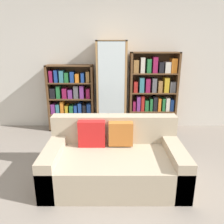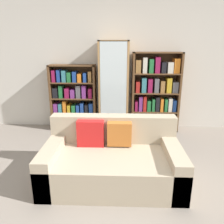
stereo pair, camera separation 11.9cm
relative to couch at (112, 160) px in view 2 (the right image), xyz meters
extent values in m
plane|color=gray|center=(-0.04, -0.59, -0.27)|extent=(16.00, 16.00, 0.00)
cube|color=beige|center=(-0.04, 2.03, 1.08)|extent=(6.14, 0.06, 2.70)
cube|color=tan|center=(0.00, -0.06, -0.07)|extent=(1.73, 0.98, 0.39)
cube|color=tan|center=(0.00, 0.33, 0.32)|extent=(1.73, 0.20, 0.39)
cube|color=tan|center=(-0.76, -0.06, -0.01)|extent=(0.20, 0.98, 0.51)
cube|color=tan|center=(0.77, -0.06, -0.01)|extent=(0.20, 0.98, 0.51)
cube|color=red|center=(-0.30, 0.17, 0.30)|extent=(0.36, 0.12, 0.36)
cube|color=#B76628|center=(0.09, 0.17, 0.30)|extent=(0.32, 0.12, 0.32)
cube|color=brown|center=(-1.31, 1.82, 0.40)|extent=(0.04, 0.32, 1.34)
cube|color=brown|center=(-0.42, 1.82, 0.40)|extent=(0.04, 0.32, 1.34)
cube|color=brown|center=(-0.87, 1.82, 1.06)|extent=(0.92, 0.32, 0.02)
cube|color=brown|center=(-0.87, 1.82, -0.26)|extent=(0.92, 0.32, 0.02)
cube|color=brown|center=(-0.87, 1.97, 0.40)|extent=(0.92, 0.01, 1.34)
cube|color=brown|center=(-0.87, 1.82, 0.08)|extent=(0.84, 0.32, 0.02)
cube|color=brown|center=(-0.87, 1.82, 0.40)|extent=(0.84, 0.32, 0.02)
cube|color=brown|center=(-0.87, 1.82, 0.73)|extent=(0.84, 0.32, 0.02)
cube|color=#237038|center=(-1.21, 1.81, -0.12)|extent=(0.12, 0.24, 0.25)
cube|color=black|center=(-1.07, 1.81, -0.15)|extent=(0.10, 0.24, 0.19)
cube|color=black|center=(-0.93, 1.81, -0.13)|extent=(0.11, 0.24, 0.22)
cube|color=#5B5B60|center=(-0.80, 1.81, -0.12)|extent=(0.11, 0.24, 0.24)
cube|color=black|center=(-0.66, 1.81, -0.13)|extent=(0.10, 0.24, 0.22)
cube|color=gold|center=(-0.52, 1.81, -0.15)|extent=(0.12, 0.24, 0.19)
cube|color=#7A3384|center=(-1.23, 1.81, 0.19)|extent=(0.08, 0.24, 0.20)
cube|color=teal|center=(-1.14, 1.81, 0.19)|extent=(0.07, 0.24, 0.20)
cube|color=orange|center=(-1.05, 1.81, 0.22)|extent=(0.06, 0.24, 0.26)
cube|color=gold|center=(-0.96, 1.81, 0.18)|extent=(0.06, 0.24, 0.17)
cube|color=#237038|center=(-0.86, 1.81, 0.17)|extent=(0.07, 0.24, 0.17)
cube|color=#1E4293|center=(-0.77, 1.81, 0.18)|extent=(0.06, 0.24, 0.17)
cube|color=#1E4293|center=(-0.69, 1.81, 0.20)|extent=(0.07, 0.24, 0.22)
cube|color=black|center=(-0.59, 1.81, 0.18)|extent=(0.07, 0.24, 0.18)
cube|color=#1E4293|center=(-0.50, 1.81, 0.19)|extent=(0.08, 0.24, 0.21)
cube|color=black|center=(-1.22, 1.81, 0.52)|extent=(0.10, 0.24, 0.20)
cube|color=#237038|center=(-1.10, 1.81, 0.54)|extent=(0.07, 0.24, 0.25)
cube|color=#8E1947|center=(-0.98, 1.81, 0.52)|extent=(0.09, 0.24, 0.20)
cube|color=#7A3384|center=(-0.87, 1.81, 0.50)|extent=(0.08, 0.24, 0.17)
cube|color=#5B5B60|center=(-0.75, 1.81, 0.54)|extent=(0.09, 0.24, 0.25)
cube|color=#7A3384|center=(-0.63, 1.81, 0.54)|extent=(0.08, 0.24, 0.26)
cube|color=#8E1947|center=(-0.51, 1.81, 0.51)|extent=(0.07, 0.24, 0.19)
cube|color=#8E1947|center=(-1.22, 1.81, 0.85)|extent=(0.06, 0.24, 0.23)
cube|color=#1E4293|center=(-1.13, 1.81, 0.86)|extent=(0.06, 0.24, 0.24)
cube|color=teal|center=(-1.02, 1.81, 0.85)|extent=(0.08, 0.24, 0.23)
cube|color=#237038|center=(-0.92, 1.81, 0.83)|extent=(0.07, 0.24, 0.19)
cube|color=#1E4293|center=(-0.81, 1.81, 0.84)|extent=(0.07, 0.24, 0.21)
cube|color=orange|center=(-0.71, 1.81, 0.82)|extent=(0.07, 0.24, 0.17)
cube|color=#1E4293|center=(-0.60, 1.81, 0.83)|extent=(0.06, 0.24, 0.18)
cube|color=olive|center=(-0.50, 1.81, 0.84)|extent=(0.07, 0.24, 0.21)
cube|color=#AD7F4C|center=(-0.31, 1.80, 0.63)|extent=(0.04, 0.36, 1.80)
cube|color=#AD7F4C|center=(0.24, 1.80, 0.63)|extent=(0.04, 0.36, 1.80)
cube|color=#AD7F4C|center=(-0.04, 1.80, 1.52)|extent=(0.59, 0.36, 0.02)
cube|color=#AD7F4C|center=(-0.04, 1.80, -0.26)|extent=(0.59, 0.36, 0.02)
cube|color=#AD7F4C|center=(-0.04, 1.97, 0.63)|extent=(0.59, 0.01, 1.80)
cube|color=silver|center=(-0.04, 1.62, 0.63)|extent=(0.51, 0.01, 1.78)
cube|color=#AD7F4C|center=(-0.04, 1.80, 0.05)|extent=(0.51, 0.32, 0.02)
cube|color=#AD7F4C|center=(-0.04, 1.80, 0.34)|extent=(0.51, 0.32, 0.02)
cube|color=#AD7F4C|center=(-0.04, 1.80, 0.63)|extent=(0.51, 0.32, 0.02)
cube|color=#AD7F4C|center=(-0.04, 1.80, 0.93)|extent=(0.51, 0.32, 0.02)
cube|color=#AD7F4C|center=(-0.04, 1.80, 1.22)|extent=(0.51, 0.32, 0.02)
cylinder|color=silver|center=(-0.23, 1.79, -0.21)|extent=(0.01, 0.01, 0.08)
cone|color=silver|center=(-0.23, 1.79, -0.12)|extent=(0.05, 0.05, 0.09)
cylinder|color=silver|center=(-0.15, 1.80, -0.21)|extent=(0.01, 0.01, 0.08)
cone|color=silver|center=(-0.15, 1.80, -0.12)|extent=(0.05, 0.05, 0.09)
cylinder|color=silver|center=(-0.07, 1.81, -0.21)|extent=(0.01, 0.01, 0.08)
cone|color=silver|center=(-0.07, 1.81, -0.12)|extent=(0.05, 0.05, 0.09)
cylinder|color=silver|center=(0.00, 1.80, -0.21)|extent=(0.01, 0.01, 0.08)
cone|color=silver|center=(0.00, 1.80, -0.12)|extent=(0.05, 0.05, 0.09)
cylinder|color=silver|center=(0.08, 1.79, -0.21)|extent=(0.01, 0.01, 0.08)
cone|color=silver|center=(0.08, 1.79, -0.12)|extent=(0.05, 0.05, 0.09)
cylinder|color=silver|center=(0.16, 1.81, -0.21)|extent=(0.01, 0.01, 0.08)
cone|color=silver|center=(0.16, 1.81, -0.12)|extent=(0.05, 0.05, 0.09)
cylinder|color=silver|center=(-0.22, 1.80, 0.09)|extent=(0.01, 0.01, 0.07)
cone|color=silver|center=(-0.22, 1.80, 0.17)|extent=(0.07, 0.07, 0.08)
cylinder|color=silver|center=(-0.13, 1.81, 0.09)|extent=(0.01, 0.01, 0.07)
cone|color=silver|center=(-0.13, 1.81, 0.17)|extent=(0.07, 0.07, 0.08)
cylinder|color=silver|center=(-0.04, 1.79, 0.09)|extent=(0.01, 0.01, 0.07)
cone|color=silver|center=(-0.04, 1.79, 0.17)|extent=(0.07, 0.07, 0.08)
cylinder|color=silver|center=(0.06, 1.81, 0.09)|extent=(0.01, 0.01, 0.07)
cone|color=silver|center=(0.06, 1.81, 0.17)|extent=(0.07, 0.07, 0.08)
cylinder|color=silver|center=(0.15, 1.82, 0.09)|extent=(0.01, 0.01, 0.07)
cone|color=silver|center=(0.15, 1.82, 0.17)|extent=(0.07, 0.07, 0.08)
cylinder|color=silver|center=(-0.19, 1.81, 0.39)|extent=(0.01, 0.01, 0.08)
cone|color=silver|center=(-0.19, 1.81, 0.49)|extent=(0.09, 0.09, 0.10)
cylinder|color=silver|center=(-0.04, 1.79, 0.39)|extent=(0.01, 0.01, 0.08)
cone|color=silver|center=(-0.04, 1.79, 0.49)|extent=(0.09, 0.09, 0.10)
cylinder|color=silver|center=(0.12, 1.80, 0.39)|extent=(0.01, 0.01, 0.08)
cone|color=silver|center=(0.12, 1.80, 0.49)|extent=(0.09, 0.09, 0.10)
cylinder|color=silver|center=(-0.23, 1.81, 0.68)|extent=(0.01, 0.01, 0.07)
cone|color=silver|center=(-0.23, 1.81, 0.76)|extent=(0.05, 0.05, 0.09)
cylinder|color=silver|center=(-0.15, 1.81, 0.68)|extent=(0.01, 0.01, 0.07)
cone|color=silver|center=(-0.15, 1.81, 0.76)|extent=(0.05, 0.05, 0.09)
cylinder|color=silver|center=(-0.07, 1.80, 0.68)|extent=(0.01, 0.01, 0.07)
cone|color=silver|center=(-0.07, 1.80, 0.76)|extent=(0.05, 0.05, 0.09)
cylinder|color=silver|center=(0.00, 1.82, 0.68)|extent=(0.01, 0.01, 0.07)
cone|color=silver|center=(0.00, 1.82, 0.76)|extent=(0.05, 0.05, 0.09)
cylinder|color=silver|center=(0.08, 1.79, 0.68)|extent=(0.01, 0.01, 0.07)
cone|color=silver|center=(0.08, 1.79, 0.76)|extent=(0.05, 0.05, 0.09)
cylinder|color=silver|center=(0.16, 1.80, 0.68)|extent=(0.01, 0.01, 0.07)
cone|color=silver|center=(0.16, 1.80, 0.76)|extent=(0.05, 0.05, 0.09)
cylinder|color=silver|center=(-0.19, 1.81, 0.98)|extent=(0.01, 0.01, 0.08)
cone|color=silver|center=(-0.19, 1.81, 1.07)|extent=(0.09, 0.09, 0.10)
cylinder|color=silver|center=(-0.04, 1.78, 0.98)|extent=(0.01, 0.01, 0.08)
cone|color=silver|center=(-0.04, 1.78, 1.07)|extent=(0.09, 0.09, 0.10)
cylinder|color=silver|center=(0.12, 1.82, 0.98)|extent=(0.01, 0.01, 0.08)
cone|color=silver|center=(0.12, 1.82, 1.07)|extent=(0.09, 0.09, 0.10)
cylinder|color=silver|center=(-0.22, 1.80, 1.27)|extent=(0.01, 0.01, 0.09)
cone|color=silver|center=(-0.22, 1.80, 1.37)|extent=(0.07, 0.07, 0.10)
cylinder|color=silver|center=(-0.13, 1.79, 1.27)|extent=(0.01, 0.01, 0.09)
cone|color=silver|center=(-0.13, 1.79, 1.37)|extent=(0.07, 0.07, 0.10)
cylinder|color=silver|center=(-0.04, 1.79, 1.27)|extent=(0.01, 0.01, 0.09)
cone|color=silver|center=(-0.04, 1.79, 1.37)|extent=(0.07, 0.07, 0.10)
cylinder|color=silver|center=(0.06, 1.78, 1.27)|extent=(0.01, 0.01, 0.09)
cone|color=silver|center=(0.06, 1.78, 1.37)|extent=(0.07, 0.07, 0.10)
cylinder|color=silver|center=(0.15, 1.80, 1.27)|extent=(0.01, 0.01, 0.09)
cone|color=silver|center=(0.15, 1.80, 1.37)|extent=(0.07, 0.07, 0.10)
cube|color=brown|center=(0.35, 1.82, 0.53)|extent=(0.04, 0.32, 1.59)
cube|color=brown|center=(1.27, 1.82, 0.53)|extent=(0.04, 0.32, 1.59)
cube|color=brown|center=(0.81, 1.82, 1.31)|extent=(0.95, 0.32, 0.02)
cube|color=brown|center=(0.81, 1.82, -0.26)|extent=(0.95, 0.32, 0.02)
cube|color=brown|center=(0.81, 1.97, 0.53)|extent=(0.95, 0.01, 1.59)
cube|color=brown|center=(0.81, 1.82, 0.14)|extent=(0.87, 0.32, 0.02)
cube|color=brown|center=(0.81, 1.82, 0.53)|extent=(0.87, 0.32, 0.02)
cube|color=brown|center=(0.81, 1.82, 0.91)|extent=(0.87, 0.32, 0.02)
cube|color=#5B5B60|center=(0.43, 1.81, -0.14)|extent=(0.06, 0.24, 0.21)
cube|color=#5B5B60|center=(0.51, 1.81, -0.10)|extent=(0.08, 0.24, 0.29)
cube|color=black|center=(0.60, 1.81, -0.10)|extent=(0.06, 0.24, 0.28)
cube|color=beige|center=(0.68, 1.81, -0.09)|extent=(0.06, 0.24, 0.31)
cube|color=black|center=(0.76, 1.81, -0.10)|extent=(0.07, 0.24, 0.30)
cube|color=#7A3384|center=(0.85, 1.81, -0.14)|extent=(0.06, 0.24, 0.22)
cube|color=#8E1947|center=(0.94, 1.81, -0.14)|extent=(0.06, 0.24, 0.22)
cube|color=#7A3384|center=(1.02, 1.81, -0.11)|extent=(0.07, 0.24, 0.27)
cube|color=#5B5B60|center=(1.11, 1.81, -0.14)|extent=(0.06, 0.24, 0.22)
cube|color=beige|center=(1.19, 1.81, -0.09)|extent=(0.06, 0.24, 0.31)
cube|color=#8E1947|center=(0.43, 1.81, 0.25)|extent=(0.05, 0.24, 0.20)
cube|color=#7A3384|center=(0.51, 1.81, 0.30)|extent=(0.07, 0.24, 0.30)
cube|color=#AD231E|center=(0.60, 1.81, 0.31)|extent=(0.06, 0.24, 0.31)
cube|color=#237038|center=(0.68, 1.81, 0.26)|extent=(0.07, 0.24, 0.22)
cube|color=#237038|center=(0.77, 1.81, 0.28)|extent=(0.05, 0.24, 0.25)
cube|color=black|center=(0.85, 1.81, 0.30)|extent=(0.08, 0.24, 0.29)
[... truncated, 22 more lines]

